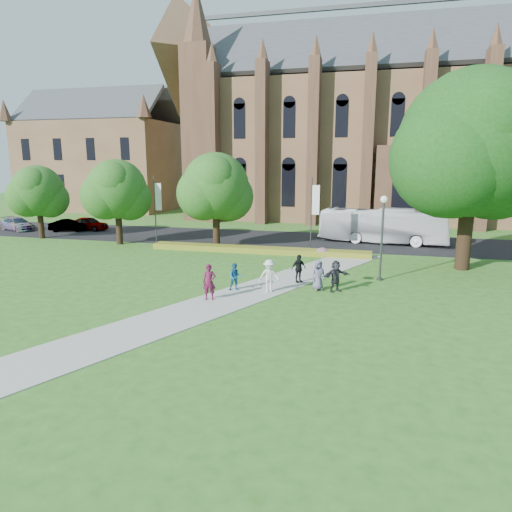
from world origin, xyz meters
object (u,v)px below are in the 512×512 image
(streetlamp, at_px, (382,228))
(car_1, at_px, (68,225))
(car_2, at_px, (17,224))
(tour_coach, at_px, (383,226))
(large_tree, at_px, (473,144))
(pedestrian_0, at_px, (209,282))
(car_0, at_px, (89,223))

(streetlamp, distance_m, car_1, 34.38)
(car_2, bearing_deg, tour_coach, -68.87)
(streetlamp, distance_m, large_tree, 8.73)
(large_tree, relative_size, tour_coach, 1.17)
(pedestrian_0, bearing_deg, car_0, 122.74)
(car_2, bearing_deg, car_0, -56.31)
(large_tree, distance_m, car_1, 38.96)
(car_1, height_order, car_2, car_2)
(pedestrian_0, bearing_deg, car_2, 133.82)
(streetlamp, relative_size, car_1, 1.37)
(car_0, bearing_deg, tour_coach, -84.66)
(car_2, bearing_deg, pedestrian_0, -104.36)
(streetlamp, height_order, car_2, streetlamp)
(streetlamp, height_order, pedestrian_0, streetlamp)
(streetlamp, bearing_deg, large_tree, 39.29)
(tour_coach, xyz_separation_m, pedestrian_0, (-9.17, -20.39, -0.60))
(streetlamp, bearing_deg, pedestrian_0, -143.22)
(car_0, relative_size, car_2, 0.90)
(large_tree, bearing_deg, pedestrian_0, -142.24)
(streetlamp, distance_m, car_2, 39.69)
(large_tree, xyz_separation_m, car_0, (-35.69, 9.77, -7.63))
(car_1, height_order, pedestrian_0, pedestrian_0)
(streetlamp, relative_size, large_tree, 0.40)
(car_0, xyz_separation_m, car_2, (-7.46, -1.97, -0.04))
(car_1, bearing_deg, large_tree, -120.51)
(tour_coach, distance_m, car_2, 38.03)
(car_0, relative_size, car_1, 1.09)
(large_tree, bearing_deg, car_1, 167.30)
(tour_coach, bearing_deg, car_0, 96.68)
(large_tree, bearing_deg, tour_coach, 119.04)
(car_2, bearing_deg, car_1, -65.28)
(streetlamp, relative_size, car_2, 1.13)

